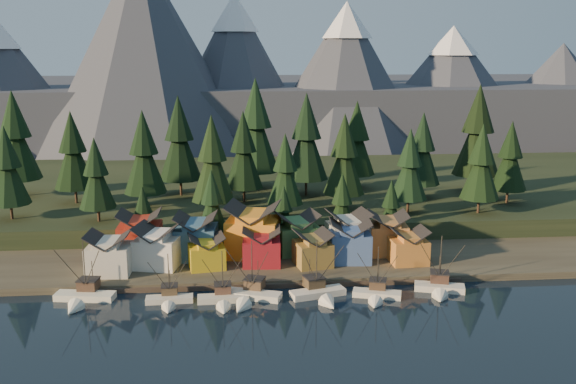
{
  "coord_description": "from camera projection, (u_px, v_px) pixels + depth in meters",
  "views": [
    {
      "loc": [
        -6.68,
        -107.57,
        47.8
      ],
      "look_at": [
        5.14,
        30.0,
        16.57
      ],
      "focal_mm": 40.0,
      "sensor_mm": 36.0,
      "label": 1
    }
  ],
  "objects": [
    {
      "name": "house_back_4",
      "position": [
        349.0,
        232.0,
        146.3
      ],
      "size": [
        10.22,
        9.91,
        9.87
      ],
      "rotation": [
        0.0,
        0.0,
        0.15
      ],
      "color": "beige",
      "rests_on": "shore_strip"
    },
    {
      "name": "hillside",
      "position": [
        256.0,
        192.0,
        202.43
      ],
      "size": [
        420.0,
        100.0,
        6.0
      ],
      "primitive_type": "cube",
      "color": "black",
      "rests_on": "ground"
    },
    {
      "name": "tree_hill_4",
      "position": [
        179.0,
        141.0,
        181.88
      ],
      "size": [
        12.37,
        12.37,
        28.81
      ],
      "color": "#332319",
      "rests_on": "hillside"
    },
    {
      "name": "house_front_1",
      "position": [
        158.0,
        245.0,
        137.62
      ],
      "size": [
        10.69,
        10.43,
        9.24
      ],
      "rotation": [
        0.0,
        0.0,
        -0.24
      ],
      "color": "silver",
      "rests_on": "shore_strip"
    },
    {
      "name": "dock",
      "position": [
        269.0,
        283.0,
        131.56
      ],
      "size": [
        80.0,
        4.0,
        1.0
      ],
      "primitive_type": "cube",
      "color": "#4A3D35",
      "rests_on": "ground"
    },
    {
      "name": "mountain_ridge",
      "position": [
        237.0,
        92.0,
        317.1
      ],
      "size": [
        560.0,
        190.0,
        90.0
      ],
      "color": "#444B58",
      "rests_on": "ground"
    },
    {
      "name": "tree_shore_1",
      "position": [
        212.0,
        204.0,
        150.93
      ],
      "size": [
        7.98,
        7.98,
        18.59
      ],
      "color": "#332319",
      "rests_on": "shore_strip"
    },
    {
      "name": "tree_shore_4",
      "position": [
        391.0,
        208.0,
        154.91
      ],
      "size": [
        6.61,
        6.61,
        15.4
      ],
      "color": "#332319",
      "rests_on": "shore_strip"
    },
    {
      "name": "boat_6",
      "position": [
        440.0,
        281.0,
        127.32
      ],
      "size": [
        10.63,
        11.24,
        12.58
      ],
      "rotation": [
        0.0,
        0.0,
        -0.28
      ],
      "color": "beige",
      "rests_on": "ground"
    },
    {
      "name": "house_front_0",
      "position": [
        109.0,
        252.0,
        133.52
      ],
      "size": [
        9.23,
        8.77,
        8.81
      ],
      "rotation": [
        0.0,
        0.0,
        -0.05
      ],
      "color": "beige",
      "rests_on": "shore_strip"
    },
    {
      "name": "tree_hill_13",
      "position": [
        481.0,
        165.0,
        162.84
      ],
      "size": [
        9.95,
        9.95,
        23.18
      ],
      "color": "#332319",
      "rests_on": "hillside"
    },
    {
      "name": "house_front_3",
      "position": [
        262.0,
        245.0,
        139.08
      ],
      "size": [
        8.47,
        8.11,
        8.23
      ],
      "rotation": [
        0.0,
        0.0,
        -0.05
      ],
      "color": "maroon",
      "rests_on": "shore_strip"
    },
    {
      "name": "tree_shore_2",
      "position": [
        284.0,
        212.0,
        152.84
      ],
      "size": [
        6.24,
        6.24,
        14.54
      ],
      "color": "#332319",
      "rests_on": "shore_strip"
    },
    {
      "name": "boat_5",
      "position": [
        377.0,
        288.0,
        124.28
      ],
      "size": [
        10.08,
        10.55,
        11.2
      ],
      "rotation": [
        0.0,
        0.0,
        -0.29
      ],
      "color": "silver",
      "rests_on": "ground"
    },
    {
      "name": "tree_hill_5",
      "position": [
        212.0,
        162.0,
        158.78
      ],
      "size": [
        11.08,
        11.08,
        25.82
      ],
      "color": "#332319",
      "rests_on": "hillside"
    },
    {
      "name": "house_back_0",
      "position": [
        140.0,
        232.0,
        145.12
      ],
      "size": [
        9.4,
        9.03,
        10.18
      ],
      "rotation": [
        0.0,
        0.0,
        -0.01
      ],
      "color": "maroon",
      "rests_on": "shore_strip"
    },
    {
      "name": "tree_hill_1",
      "position": [
        73.0,
        153.0,
        173.16
      ],
      "size": [
        10.87,
        10.87,
        25.33
      ],
      "color": "#332319",
      "rests_on": "hillside"
    },
    {
      "name": "tree_hill_12",
      "position": [
        422.0,
        151.0,
        179.36
      ],
      "size": [
        10.45,
        10.45,
        24.35
      ],
      "color": "#332319",
      "rests_on": "hillside"
    },
    {
      "name": "tree_hill_7",
      "position": [
        285.0,
        172.0,
        158.88
      ],
      "size": [
        9.16,
        9.16,
        21.35
      ],
      "color": "#332319",
      "rests_on": "hillside"
    },
    {
      "name": "ground",
      "position": [
        274.0,
        318.0,
        115.64
      ],
      "size": [
        500.0,
        500.0,
        0.0
      ],
      "primitive_type": "plane",
      "color": "black",
      "rests_on": "ground"
    },
    {
      "name": "tree_hill_15",
      "position": [
        256.0,
        129.0,
        189.98
      ],
      "size": [
        14.29,
        14.29,
        33.28
      ],
      "color": "#332319",
      "rests_on": "hillside"
    },
    {
      "name": "house_front_5",
      "position": [
        350.0,
        240.0,
        141.14
      ],
      "size": [
        9.28,
        8.53,
        9.26
      ],
      "rotation": [
        0.0,
        0.0,
        -0.06
      ],
      "color": "#3D5991",
      "rests_on": "shore_strip"
    },
    {
      "name": "tree_hill_6",
      "position": [
        244.0,
        153.0,
        174.1
      ],
      "size": [
        10.84,
        10.84,
        25.25
      ],
      "color": "#332319",
      "rests_on": "hillside"
    },
    {
      "name": "house_front_4",
      "position": [
        313.0,
        248.0,
        138.63
      ],
      "size": [
        8.75,
        9.21,
        7.51
      ],
      "rotation": [
        0.0,
        0.0,
        0.2
      ],
      "color": "olive",
      "rests_on": "shore_strip"
    },
    {
      "name": "house_front_2",
      "position": [
        207.0,
        250.0,
        137.27
      ],
      "size": [
        8.54,
        8.59,
        7.24
      ],
      "rotation": [
        0.0,
        0.0,
        0.17
      ],
      "color": "gold",
      "rests_on": "shore_strip"
    },
    {
      "name": "tree_shore_3",
      "position": [
        342.0,
        205.0,
        153.68
      ],
      "size": [
        7.42,
        7.42,
        17.29
      ],
      "color": "#332319",
      "rests_on": "shore_strip"
    },
    {
      "name": "tree_hill_17",
      "position": [
        510.0,
        159.0,
        173.63
      ],
      "size": [
        9.7,
        9.7,
        22.6
      ],
      "color": "#332319",
      "rests_on": "hillside"
    },
    {
      "name": "tree_hill_16",
      "position": [
        15.0,
        139.0,
        180.77
      ],
      "size": [
        13.03,
        13.03,
        30.34
      ],
      "color": "#332319",
      "rests_on": "hillside"
    },
    {
      "name": "boat_2",
      "position": [
        223.0,
        293.0,
        121.98
      ],
      "size": [
        10.13,
        10.98,
        11.1
      ],
      "rotation": [
        0.0,
        0.0,
        0.04
      ],
      "color": "beige",
      "rests_on": "ground"
    },
    {
      "name": "tree_hill_3",
      "position": [
        144.0,
        155.0,
        166.95
      ],
      "size": [
        11.25,
        11.25,
        26.21
      ],
      "color": "#332319",
      "rests_on": "hillside"
    },
    {
      "name": "house_back_3",
      "position": [
        297.0,
        232.0,
        146.93
      ],
      "size": [
        10.83,
        10.05,
        9.44
      ],
      "rotation": [
        0.0,
        0.0,
        0.22
      ],
      "color": "#3A6B3E",
      "rests_on": "shore_strip"
    },
    {
      "name": "tree_hill_8",
      "position": [
        306.0,
        140.0,
        181.89
      ],
      "size": [
        12.66,
        12.66,
        29.49
      ],
      "color": "#332319",
      "rests_on": "hillside"
    },
    {
      "name": "tree_hill_9",
      "position": [
        344.0,
        157.0,
        166.54
      ],
      "size": [
        10.89,
        10.89,
        25.36
      ],
      "color": "#332319",
      "rests_on": "hillside"
    },
    {
      "name": "house_back_2",
      "position": [
        253.0,
        228.0,
        144.64
      ],
      "size": [
        13.36,
        12.64,
        12.09
      ],
      "rotation": [
        0.0,
        0.0,
        -0.22
      ],
      "color": "orange",
      "rests_on": "shore_strip"
    },
    {
      "name": "tree_hill_0",
      "position": [
        7.0,
        169.0,
        156.85
      ],
      "size": [
        10.04,
        10.04,
        23.38
      ],
      "color": "#332319",
      "rests_on": "hillside"
    },
    {
      "name": "boat_4",
      "position": [
        320.0,
        287.0,
        124.49
      ],
      "size": [
        11.61,
        12.12,
        12.66
      ],
      "rotation": [
        0.0,
        0.0,
        0.27
      ],
      "color": "beige",
      "rests_on": "ground"
    },
    {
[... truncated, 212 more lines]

